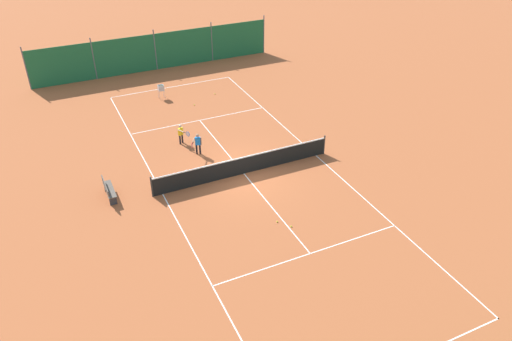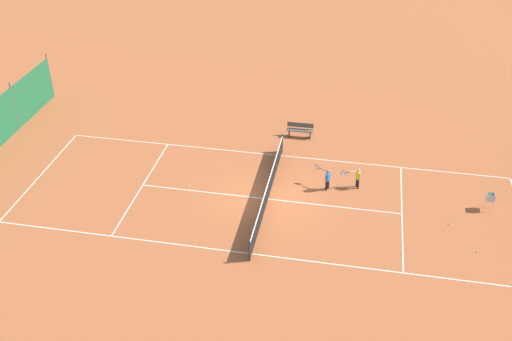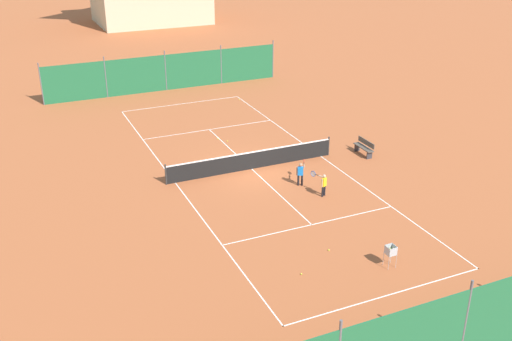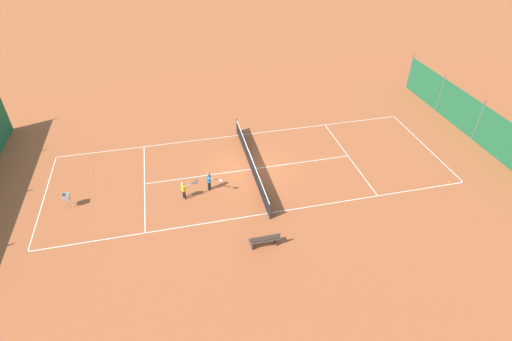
# 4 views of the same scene
# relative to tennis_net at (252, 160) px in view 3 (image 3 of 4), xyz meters

# --- Properties ---
(ground_plane) EXTENTS (600.00, 600.00, 0.00)m
(ground_plane) POSITION_rel_tennis_net_xyz_m (0.00, 0.00, -0.50)
(ground_plane) COLOR #A8542D
(court_line_markings) EXTENTS (8.25, 23.85, 0.01)m
(court_line_markings) POSITION_rel_tennis_net_xyz_m (0.00, 0.00, -0.50)
(court_line_markings) COLOR white
(court_line_markings) RESTS_ON ground
(tennis_net) EXTENTS (9.18, 0.08, 1.06)m
(tennis_net) POSITION_rel_tennis_net_xyz_m (0.00, 0.00, 0.00)
(tennis_net) COLOR #2D2D2D
(tennis_net) RESTS_ON ground
(windscreen_fence_far) EXTENTS (17.28, 0.08, 2.90)m
(windscreen_fence_far) POSITION_rel_tennis_net_xyz_m (-0.00, 15.50, 0.81)
(windscreen_fence_far) COLOR #1E6038
(windscreen_fence_far) RESTS_ON ground
(windscreen_fence_near) EXTENTS (17.28, 0.08, 2.90)m
(windscreen_fence_near) POSITION_rel_tennis_net_xyz_m (-0.00, -15.50, 0.81)
(windscreen_fence_near) COLOR #1E6038
(windscreen_fence_near) RESTS_ON ground
(player_far_baseline) EXTENTS (0.42, 0.97, 1.11)m
(player_far_baseline) POSITION_rel_tennis_net_xyz_m (1.81, -4.16, 0.15)
(player_far_baseline) COLOR black
(player_far_baseline) RESTS_ON ground
(player_far_service) EXTENTS (0.76, 0.86, 1.17)m
(player_far_service) POSITION_rel_tennis_net_xyz_m (1.40, -2.71, 0.19)
(player_far_service) COLOR black
(player_far_service) RESTS_ON ground
(tennis_ball_near_corner) EXTENTS (0.07, 0.07, 0.07)m
(tennis_ball_near_corner) POSITION_rel_tennis_net_xyz_m (3.93, 11.05, -0.47)
(tennis_ball_near_corner) COLOR #CCE033
(tennis_ball_near_corner) RESTS_ON ground
(tennis_ball_far_corner) EXTENTS (0.07, 0.07, 0.07)m
(tennis_ball_far_corner) POSITION_rel_tennis_net_xyz_m (-0.11, 4.63, -0.47)
(tennis_ball_far_corner) COLOR #CCE033
(tennis_ball_far_corner) RESTS_ON ground
(tennis_ball_alley_right) EXTENTS (0.07, 0.07, 0.07)m
(tennis_ball_alley_right) POSITION_rel_tennis_net_xyz_m (-0.40, -8.51, -0.47)
(tennis_ball_alley_right) COLOR #CCE033
(tennis_ball_alley_right) RESTS_ON ground
(tennis_ball_service_box) EXTENTS (0.07, 0.07, 0.07)m
(tennis_ball_service_box) POSITION_rel_tennis_net_xyz_m (-2.17, -9.54, -0.47)
(tennis_ball_service_box) COLOR #CCE033
(tennis_ball_service_box) RESTS_ON ground
(tennis_ball_by_net_right) EXTENTS (0.07, 0.07, 0.07)m
(tennis_ball_by_net_right) POSITION_rel_tennis_net_xyz_m (0.27, 4.10, -0.47)
(tennis_ball_by_net_right) COLOR #CCE033
(tennis_ball_by_net_right) RESTS_ON ground
(ball_hopper) EXTENTS (0.36, 0.36, 0.89)m
(ball_hopper) POSITION_rel_tennis_net_xyz_m (1.12, -10.39, 0.16)
(ball_hopper) COLOR #B7B7BC
(ball_hopper) RESTS_ON ground
(courtside_bench) EXTENTS (0.36, 1.50, 0.84)m
(courtside_bench) POSITION_rel_tennis_net_xyz_m (6.34, -0.75, -0.05)
(courtside_bench) COLOR #51473D
(courtside_bench) RESTS_ON ground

